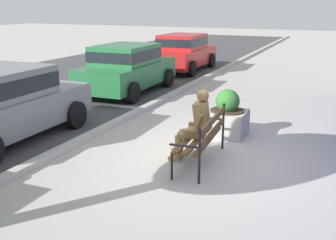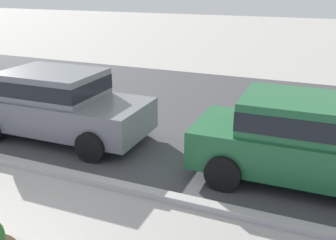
{
  "view_description": "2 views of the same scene",
  "coord_description": "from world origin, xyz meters",
  "views": [
    {
      "loc": [
        -6.84,
        -2.1,
        2.85
      ],
      "look_at": [
        -0.12,
        0.86,
        0.75
      ],
      "focal_mm": 43.94,
      "sensor_mm": 36.0,
      "label": 1
    },
    {
      "loc": [
        4.9,
        -2.1,
        3.4
      ],
      "look_at": [
        2.11,
        4.47,
        0.8
      ],
      "focal_mm": 40.34,
      "sensor_mm": 36.0,
      "label": 2
    }
  ],
  "objects": [
    {
      "name": "parked_car_green",
      "position": [
        4.77,
        4.47,
        0.84
      ],
      "size": [
        4.13,
        1.97,
        1.56
      ],
      "color": "#236638",
      "rests_on": "ground"
    },
    {
      "name": "parked_car_grey",
      "position": [
        -0.62,
        4.47,
        0.84
      ],
      "size": [
        4.13,
        1.97,
        1.56
      ],
      "color": "slate",
      "rests_on": "ground"
    },
    {
      "name": "curb_stone",
      "position": [
        0.0,
        2.9,
        0.06
      ],
      "size": [
        60.0,
        0.2,
        0.12
      ],
      "primitive_type": "cube",
      "color": "#B2AFA8",
      "rests_on": "ground"
    },
    {
      "name": "street_surface",
      "position": [
        0.0,
        7.5,
        0.0
      ],
      "size": [
        60.0,
        9.0,
        0.01
      ],
      "primitive_type": "cube",
      "color": "#424244",
      "rests_on": "ground"
    }
  ]
}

